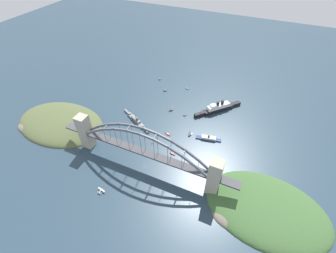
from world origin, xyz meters
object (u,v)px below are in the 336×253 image
(small_boat_5, at_px, (159,78))
(small_boat_1, at_px, (190,133))
(small_boat_7, at_px, (172,154))
(seaplane_taxiing_near_bridge, at_px, (101,190))
(small_boat_2, at_px, (187,89))
(naval_cruiser, at_px, (136,120))
(harbor_ferry_steamer, at_px, (208,138))
(ocean_liner, at_px, (218,108))
(small_boat_4, at_px, (165,89))
(small_boat_3, at_px, (185,114))
(small_boat_6, at_px, (168,134))
(harbor_arch_bridge, at_px, (144,151))
(small_boat_0, at_px, (172,108))
(channel_marker_buoy, at_px, (152,143))

(small_boat_5, bearing_deg, small_boat_1, -48.29)
(small_boat_7, bearing_deg, seaplane_taxiing_near_bridge, -122.10)
(seaplane_taxiing_near_bridge, xyz_separation_m, small_boat_2, (19.13, 260.68, -1.04))
(small_boat_5, bearing_deg, small_boat_7, -59.20)
(naval_cruiser, xyz_separation_m, small_boat_2, (44.81, 126.33, -1.93))
(harbor_ferry_steamer, bearing_deg, small_boat_5, 138.94)
(harbor_ferry_steamer, height_order, small_boat_5, small_boat_5)
(small_boat_2, bearing_deg, ocean_liner, -28.83)
(seaplane_taxiing_near_bridge, bearing_deg, naval_cruiser, 100.82)
(ocean_liner, bearing_deg, small_boat_4, 170.90)
(small_boat_1, relative_size, small_boat_5, 1.42)
(ocean_liner, xyz_separation_m, naval_cruiser, (-119.17, -85.40, -3.35))
(harbor_ferry_steamer, relative_size, small_boat_2, 4.85)
(seaplane_taxiing_near_bridge, distance_m, small_boat_3, 187.99)
(small_boat_1, bearing_deg, small_boat_6, -157.74)
(small_boat_2, height_order, small_boat_7, small_boat_2)
(harbor_arch_bridge, height_order, small_boat_5, harbor_arch_bridge)
(harbor_ferry_steamer, relative_size, small_boat_1, 3.52)
(small_boat_2, bearing_deg, small_boat_0, -91.86)
(small_boat_2, relative_size, small_boat_4, 0.86)
(small_boat_6, distance_m, small_boat_7, 41.59)
(small_boat_1, bearing_deg, small_boat_0, 138.13)
(harbor_arch_bridge, distance_m, small_boat_4, 188.45)
(small_boat_0, distance_m, small_boat_6, 62.54)
(harbor_ferry_steamer, bearing_deg, channel_marker_buoy, -149.71)
(small_boat_0, height_order, small_boat_2, small_boat_0)
(small_boat_3, height_order, channel_marker_buoy, small_boat_3)
(small_boat_3, bearing_deg, small_boat_6, -98.24)
(small_boat_4, height_order, small_boat_6, small_boat_4)
(harbor_arch_bridge, distance_m, channel_marker_buoy, 51.38)
(small_boat_4, bearing_deg, harbor_arch_bridge, -73.73)
(harbor_ferry_steamer, distance_m, small_boat_7, 64.46)
(naval_cruiser, height_order, harbor_ferry_steamer, naval_cruiser)
(ocean_liner, relative_size, small_boat_6, 6.31)
(small_boat_4, bearing_deg, small_boat_2, 30.02)
(channel_marker_buoy, bearing_deg, harbor_arch_bridge, -76.20)
(ocean_liner, bearing_deg, small_boat_3, -143.49)
(small_boat_3, height_order, small_boat_6, small_boat_3)
(harbor_arch_bridge, relative_size, small_boat_3, 34.59)
(naval_cruiser, relative_size, small_boat_6, 5.77)
(small_boat_0, xyz_separation_m, small_boat_2, (2.37, 73.09, -4.35))
(channel_marker_buoy, bearing_deg, small_boat_3, 75.45)
(small_boat_2, xyz_separation_m, channel_marker_buoy, (2.92, -161.00, 0.24))
(small_boat_7, distance_m, channel_marker_buoy, 37.09)
(harbor_arch_bridge, relative_size, small_boat_6, 21.84)
(harbor_ferry_steamer, xyz_separation_m, small_boat_6, (-62.58, -16.06, -1.56))
(naval_cruiser, relative_size, harbor_ferry_steamer, 1.68)
(ocean_liner, relative_size, small_boat_1, 6.47)
(small_boat_7, height_order, channel_marker_buoy, channel_marker_buoy)
(harbor_ferry_steamer, distance_m, small_boat_6, 64.63)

